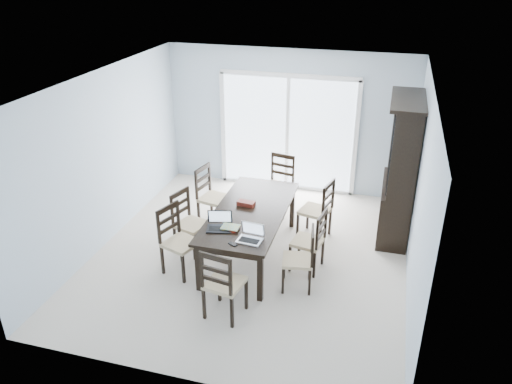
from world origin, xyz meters
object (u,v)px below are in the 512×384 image
china_hutch (400,171)px  laptop_silver (249,238)px  chair_left_near (175,233)px  chair_left_far (209,190)px  laptop_dark (219,226)px  chair_right_far (321,204)px  chair_left_mid (186,215)px  chair_right_near (304,253)px  chair_end_far (280,178)px  dining_table (250,215)px  game_box (246,203)px  hot_tub (258,137)px  cell_phone (233,244)px  chair_end_near (221,278)px  chair_right_mid (314,235)px

china_hutch → laptop_silver: 2.75m
chair_left_near → chair_left_far: bearing=-160.0°
chair_left_far → laptop_dark: chair_left_far is taller
china_hutch → chair_right_far: (-1.11, -0.50, -0.47)m
chair_left_mid → chair_left_far: chair_left_far is taller
chair_right_near → chair_end_far: size_ratio=0.88×
chair_right_near → dining_table: bearing=47.9°
china_hutch → laptop_dark: size_ratio=5.84×
chair_left_near → chair_end_far: chair_end_far is taller
chair_left_near → chair_right_far: size_ratio=1.00×
game_box → hot_tub: (-0.79, 3.56, -0.28)m
chair_right_near → chair_end_far: chair_end_far is taller
laptop_dark → hot_tub: (-0.64, 4.32, -0.30)m
dining_table → china_hutch: china_hutch is taller
dining_table → cell_phone: cell_phone is taller
china_hutch → laptop_dark: china_hutch is taller
cell_phone → chair_left_mid: bearing=167.9°
china_hutch → chair_end_near: size_ratio=1.94×
chair_left_mid → chair_right_near: size_ratio=1.06×
chair_right_near → chair_right_mid: size_ratio=0.97×
game_box → dining_table: bearing=-52.8°
chair_left_mid → chair_right_far: 2.05m
chair_left_far → chair_right_mid: chair_left_far is taller
chair_right_near → laptop_dark: 1.18m
chair_right_mid → cell_phone: bearing=142.1°
dining_table → cell_phone: bearing=-87.2°
chair_left_far → laptop_silver: size_ratio=3.43×
laptop_silver → hot_tub: 4.64m
chair_left_near → chair_right_mid: 1.91m
dining_table → cell_phone: (0.05, -0.95, 0.08)m
cell_phone → chair_end_near: bearing=-60.0°
game_box → chair_right_near: bearing=-35.1°
chair_right_mid → chair_end_far: chair_end_far is taller
chair_right_near → chair_right_far: 1.32m
chair_left_near → chair_left_mid: bearing=-154.1°
game_box → chair_left_far: bearing=141.8°
china_hutch → hot_tub: bearing=140.1°
hot_tub → chair_end_near: bearing=-79.6°
china_hutch → chair_left_mid: bearing=-155.9°
dining_table → chair_right_mid: 0.97m
chair_left_mid → laptop_silver: bearing=75.8°
chair_end_far → game_box: (-0.19, -1.39, 0.17)m
game_box → chair_right_far: bearing=31.3°
china_hutch → chair_right_near: bearing=-121.7°
chair_right_mid → chair_right_far: (-0.04, 0.88, 0.04)m
chair_end_near → hot_tub: chair_end_near is taller
chair_end_near → chair_right_far: bearing=78.8°
dining_table → chair_right_near: (0.90, -0.57, -0.13)m
dining_table → hot_tub: bearing=103.5°
chair_right_near → chair_left_mid: bearing=65.6°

